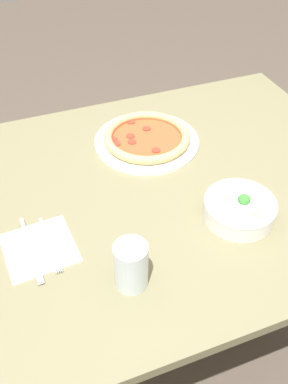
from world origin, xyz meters
name	(u,v)px	position (x,y,z in m)	size (l,w,h in m)	color
ground_plane	(168,324)	(0.00, 0.00, 0.00)	(8.00, 8.00, 0.00)	#4C4238
dining_table	(177,208)	(0.00, 0.00, 0.64)	(1.14, 0.94, 0.75)	#706B4C
pizza	(147,139)	(0.02, -0.20, 0.77)	(0.32, 0.32, 0.04)	white
bowl	(240,208)	(-0.08, 0.18, 0.78)	(0.18, 0.18, 0.07)	white
napkin	(40,248)	(0.41, 0.10, 0.75)	(0.17, 0.17, 0.00)	white
fork	(49,243)	(0.38, 0.10, 0.75)	(0.02, 0.18, 0.00)	silver
knife	(30,247)	(0.43, 0.10, 0.75)	(0.02, 0.21, 0.01)	silver
glass	(131,266)	(0.24, 0.27, 0.81)	(0.07, 0.07, 0.12)	silver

